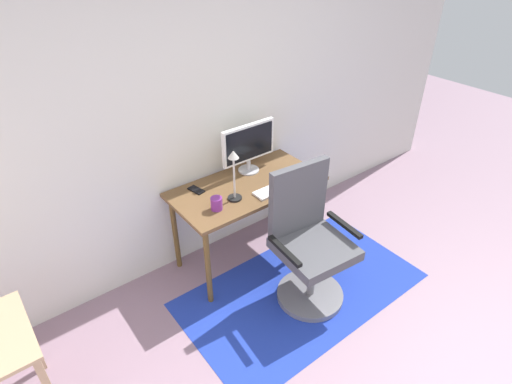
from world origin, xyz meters
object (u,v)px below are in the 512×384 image
object	(u,v)px
coffee_cup	(217,203)
desk_lamp	(234,170)
computer_mouse	(307,172)
office_chair	(308,247)
monitor	(248,145)
desk	(247,194)
cell_phone	(196,190)
keyboard	(278,188)

from	to	relation	value
coffee_cup	desk_lamp	bearing A→B (deg)	9.12
coffee_cup	computer_mouse	bearing A→B (deg)	-2.30
desk_lamp	office_chair	world-z (taller)	desk_lamp
computer_mouse	monitor	bearing A→B (deg)	135.85
desk	computer_mouse	world-z (taller)	computer_mouse
coffee_cup	cell_phone	bearing A→B (deg)	88.36
desk	computer_mouse	size ratio (longest dim) A/B	11.96
computer_mouse	coffee_cup	size ratio (longest dim) A/B	1.04
monitor	coffee_cup	world-z (taller)	monitor
computer_mouse	cell_phone	distance (m)	0.94
desk	desk_lamp	xyz separation A→B (m)	(-0.19, -0.10, 0.35)
desk	cell_phone	xyz separation A→B (m)	(-0.37, 0.18, 0.09)
monitor	cell_phone	size ratio (longest dim) A/B	3.60
desk_lamp	cell_phone	bearing A→B (deg)	121.90
desk	keyboard	distance (m)	0.28
office_chair	keyboard	bearing A→B (deg)	87.03
desk	cell_phone	size ratio (longest dim) A/B	8.89
computer_mouse	desk_lamp	distance (m)	0.74
monitor	office_chair	world-z (taller)	monitor
cell_phone	desk_lamp	world-z (taller)	desk_lamp
desk	monitor	xyz separation A→B (m)	(0.15, 0.17, 0.33)
computer_mouse	desk_lamp	bearing A→B (deg)	174.66
desk_lamp	office_chair	distance (m)	0.81
keyboard	desk_lamp	size ratio (longest dim) A/B	1.03
keyboard	coffee_cup	size ratio (longest dim) A/B	4.32
monitor	keyboard	distance (m)	0.44
desk	desk_lamp	size ratio (longest dim) A/B	2.98
computer_mouse	cell_phone	bearing A→B (deg)	158.30
monitor	computer_mouse	distance (m)	0.55
computer_mouse	desk_lamp	world-z (taller)	desk_lamp
monitor	desk_lamp	bearing A→B (deg)	-140.89
cell_phone	computer_mouse	bearing A→B (deg)	-33.60
desk	office_chair	bearing A→B (deg)	-81.23
computer_mouse	coffee_cup	bearing A→B (deg)	177.70
monitor	desk	bearing A→B (deg)	-130.47
coffee_cup	desk_lamp	distance (m)	0.28
desk	office_chair	xyz separation A→B (m)	(0.10, -0.64, -0.19)
office_chair	coffee_cup	bearing A→B (deg)	138.67
monitor	cell_phone	world-z (taller)	monitor
cell_phone	monitor	bearing A→B (deg)	-12.28
desk	computer_mouse	bearing A→B (deg)	-18.61
desk_lamp	office_chair	size ratio (longest dim) A/B	0.37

